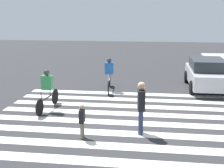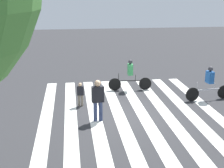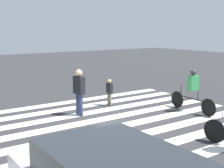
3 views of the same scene
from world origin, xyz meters
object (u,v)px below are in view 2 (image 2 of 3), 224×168
at_px(pedestrian_child_with_backpack, 98,98).
at_px(cyclist_near_curb, 130,74).
at_px(pedestrian_adult_tall_backpack, 80,93).
at_px(cyclist_far_lane, 209,82).

height_order(pedestrian_child_with_backpack, cyclist_near_curb, pedestrian_child_with_backpack).
relative_size(pedestrian_adult_tall_backpack, cyclist_far_lane, 0.47).
bearing_deg(cyclist_far_lane, pedestrian_child_with_backpack, 12.53).
distance_m(pedestrian_child_with_backpack, cyclist_far_lane, 5.61).
height_order(pedestrian_adult_tall_backpack, cyclist_near_curb, cyclist_near_curb).
bearing_deg(cyclist_near_curb, cyclist_far_lane, 153.20).
bearing_deg(cyclist_near_curb, pedestrian_child_with_backpack, 65.16).
bearing_deg(cyclist_near_curb, pedestrian_adult_tall_backpack, 40.45).
distance_m(pedestrian_child_with_backpack, pedestrian_adult_tall_backpack, 1.87).
xyz_separation_m(pedestrian_child_with_backpack, cyclist_near_curb, (-1.98, -3.70, -0.08)).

